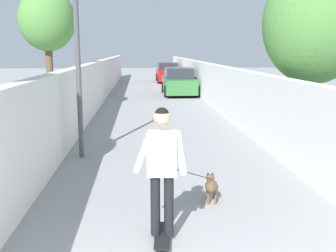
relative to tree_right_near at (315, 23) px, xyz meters
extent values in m
plane|color=gray|center=(6.50, 3.95, -3.23)|extent=(80.00, 80.00, 0.00)
cube|color=silver|center=(4.50, 6.61, -2.22)|extent=(48.00, 0.30, 2.02)
cube|color=white|center=(4.50, 1.29, -2.28)|extent=(48.00, 0.30, 1.90)
cylinder|color=brown|center=(0.00, 0.00, -2.02)|extent=(0.28, 0.28, 2.42)
ellipsoid|color=#4C843D|center=(0.00, 0.00, 0.02)|extent=(2.74, 2.74, 3.24)
cylinder|color=brown|center=(5.50, 8.18, -1.71)|extent=(0.28, 0.28, 3.03)
ellipsoid|color=#4C843D|center=(5.50, 8.18, 0.45)|extent=(2.16, 2.16, 2.40)
cylinder|color=#4C4C51|center=(-1.14, 6.06, -1.04)|extent=(0.12, 0.12, 4.39)
cube|color=black|center=(-5.52, 4.36, -3.16)|extent=(0.81, 0.26, 0.02)
cylinder|color=beige|center=(-5.23, 4.41, -3.20)|extent=(0.06, 0.03, 0.06)
cylinder|color=beige|center=(-5.25, 4.27, -3.20)|extent=(0.06, 0.03, 0.06)
cylinder|color=beige|center=(-5.79, 4.45, -3.20)|extent=(0.06, 0.03, 0.06)
cylinder|color=beige|center=(-5.80, 4.31, -3.20)|extent=(0.06, 0.03, 0.06)
cylinder|color=black|center=(-5.51, 4.45, -2.73)|extent=(0.14, 0.14, 0.84)
cylinder|color=black|center=(-5.53, 4.27, -2.73)|extent=(0.14, 0.14, 0.84)
cube|color=white|center=(-5.52, 4.36, -2.02)|extent=(0.25, 0.40, 0.59)
cylinder|color=white|center=(-5.50, 4.60, -1.99)|extent=(0.11, 0.29, 0.58)
cylinder|color=white|center=(-5.54, 4.12, -2.01)|extent=(0.10, 0.18, 0.59)
sphere|color=tan|center=(-5.52, 4.36, -1.54)|extent=(0.22, 0.22, 0.22)
sphere|color=black|center=(-5.52, 4.36, -1.50)|extent=(0.19, 0.19, 0.19)
ellipsoid|color=brown|center=(-4.18, 3.45, -2.96)|extent=(0.38, 0.25, 0.22)
sphere|color=brown|center=(-3.94, 3.43, -2.89)|extent=(0.15, 0.15, 0.15)
cone|color=black|center=(-3.94, 3.47, -2.81)|extent=(0.05, 0.05, 0.06)
cone|color=black|center=(-3.94, 3.39, -2.81)|extent=(0.05, 0.05, 0.06)
cylinder|color=brown|center=(-4.06, 3.50, -3.14)|extent=(0.04, 0.04, 0.18)
cylinder|color=brown|center=(-4.07, 3.38, -3.14)|extent=(0.04, 0.04, 0.18)
cylinder|color=brown|center=(-4.30, 3.52, -3.14)|extent=(0.04, 0.04, 0.18)
cylinder|color=brown|center=(-4.30, 3.40, -3.14)|extent=(0.04, 0.04, 0.18)
cylinder|color=brown|center=(-4.42, 3.47, -2.88)|extent=(0.14, 0.04, 0.13)
cylinder|color=black|center=(-4.85, 3.90, -2.50)|extent=(1.35, 0.92, 0.66)
cube|color=#336B38|center=(12.25, 2.44, -2.67)|extent=(4.21, 1.70, 0.80)
cube|color=#262B33|center=(12.25, 2.44, -1.99)|extent=(2.19, 1.50, 0.60)
cylinder|color=black|center=(13.56, 3.23, -2.91)|extent=(0.64, 0.22, 0.64)
cylinder|color=black|center=(13.56, 1.65, -2.91)|extent=(0.64, 0.22, 0.64)
cylinder|color=black|center=(10.95, 3.23, -2.91)|extent=(0.64, 0.22, 0.64)
cylinder|color=black|center=(10.95, 1.65, -2.91)|extent=(0.64, 0.22, 0.64)
cube|color=#B71414|center=(21.47, 2.44, -2.67)|extent=(4.32, 1.70, 0.80)
cube|color=#262B33|center=(21.47, 2.44, -1.99)|extent=(2.25, 1.50, 0.60)
cylinder|color=black|center=(22.81, 3.23, -2.91)|extent=(0.64, 0.22, 0.64)
cylinder|color=black|center=(22.81, 1.65, -2.91)|extent=(0.64, 0.22, 0.64)
cylinder|color=black|center=(20.13, 3.23, -2.91)|extent=(0.64, 0.22, 0.64)
cylinder|color=black|center=(20.13, 1.65, -2.91)|extent=(0.64, 0.22, 0.64)
camera|label=1|loc=(-10.51, 4.62, -0.69)|focal=42.45mm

